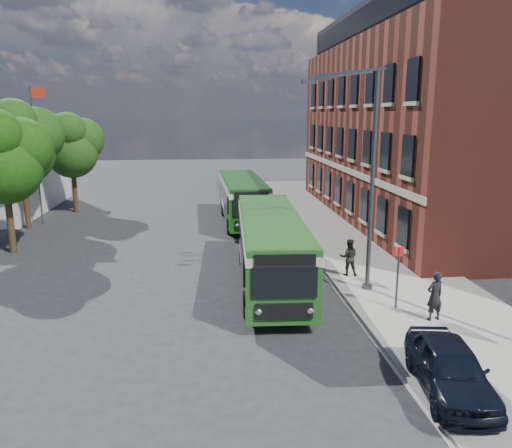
{
  "coord_description": "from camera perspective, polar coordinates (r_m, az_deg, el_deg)",
  "views": [
    {
      "loc": [
        -1.43,
        -21.26,
        7.33
      ],
      "look_at": [
        0.89,
        1.63,
        2.2
      ],
      "focal_mm": 35.0,
      "sensor_mm": 36.0,
      "label": 1
    }
  ],
  "objects": [
    {
      "name": "tree_right",
      "position": [
        39.52,
        -20.3,
        8.47
      ],
      "size": [
        4.4,
        4.18,
        7.42
      ],
      "color": "#372514",
      "rests_on": "ground"
    },
    {
      "name": "pedestrian_b",
      "position": [
        22.87,
        10.56,
        -3.74
      ],
      "size": [
        0.93,
        0.79,
        1.68
      ],
      "primitive_type": "imported",
      "rotation": [
        0.0,
        0.0,
        2.94
      ],
      "color": "black",
      "rests_on": "pavement"
    },
    {
      "name": "kerb_line",
      "position": [
        30.64,
        4.51,
        -1.3
      ],
      "size": [
        0.12,
        48.0,
        0.01
      ],
      "primitive_type": "cube",
      "color": "beige",
      "rests_on": "ground"
    },
    {
      "name": "tree_mid",
      "position": [
        34.87,
        -25.3,
        8.51
      ],
      "size": [
        4.87,
        4.63,
        8.22
      ],
      "color": "#372514",
      "rests_on": "ground"
    },
    {
      "name": "bus_front",
      "position": [
        21.72,
        1.68,
        -2.1
      ],
      "size": [
        3.1,
        11.48,
        3.02
      ],
      "color": "#245D1E",
      "rests_on": "ground"
    },
    {
      "name": "flagpole",
      "position": [
        36.07,
        -23.78,
        7.72
      ],
      "size": [
        0.95,
        0.1,
        9.0
      ],
      "color": "#3D3F42",
      "rests_on": "ground"
    },
    {
      "name": "pedestrian_a",
      "position": [
        18.8,
        19.75,
        -7.74
      ],
      "size": [
        0.74,
        0.58,
        1.79
      ],
      "primitive_type": "imported",
      "rotation": [
        0.0,
        0.0,
        3.39
      ],
      "color": "black",
      "rests_on": "pavement"
    },
    {
      "name": "parked_car",
      "position": [
        14.45,
        21.27,
        -15.06
      ],
      "size": [
        2.19,
        4.23,
        1.38
      ],
      "primitive_type": "imported",
      "rotation": [
        0.0,
        0.0,
        -0.14
      ],
      "color": "black",
      "rests_on": "pavement"
    },
    {
      "name": "bus_rear",
      "position": [
        34.05,
        -1.56,
        3.27
      ],
      "size": [
        2.85,
        10.69,
        3.02
      ],
      "color": "#144D12",
      "rests_on": "ground"
    },
    {
      "name": "brick_office",
      "position": [
        36.67,
        19.5,
        11.3
      ],
      "size": [
        12.1,
        26.0,
        14.2
      ],
      "color": "maroon",
      "rests_on": "ground"
    },
    {
      "name": "bus_stop_sign",
      "position": [
        19.35,
        15.9,
        -5.44
      ],
      "size": [
        0.35,
        0.08,
        2.52
      ],
      "color": "#3D3F42",
      "rests_on": "ground"
    },
    {
      "name": "tree_left",
      "position": [
        29.0,
        -26.85,
        6.91
      ],
      "size": [
        4.5,
        4.28,
        7.59
      ],
      "color": "#372514",
      "rests_on": "ground"
    },
    {
      "name": "ground",
      "position": [
        22.54,
        -1.83,
        -6.42
      ],
      "size": [
        120.0,
        120.0,
        0.0
      ],
      "primitive_type": "plane",
      "color": "#262628",
      "rests_on": "ground"
    },
    {
      "name": "street_lamp",
      "position": [
        20.41,
        12.2,
        5.14
      ],
      "size": [
        2.96,
        2.38,
        9.0
      ],
      "color": "#3D3F42",
      "rests_on": "ground"
    },
    {
      "name": "pavement",
      "position": [
        31.3,
        10.01,
        -1.03
      ],
      "size": [
        6.0,
        48.0,
        0.15
      ],
      "primitive_type": "cube",
      "color": "gray",
      "rests_on": "ground"
    }
  ]
}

